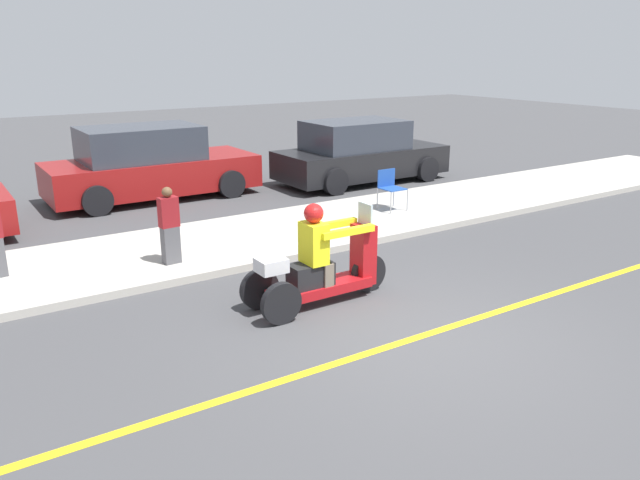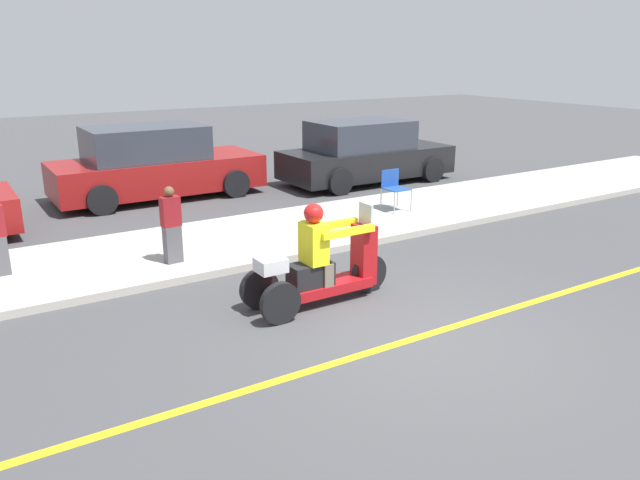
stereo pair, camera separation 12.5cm
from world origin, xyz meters
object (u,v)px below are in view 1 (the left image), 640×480
Objects in this scene: folding_chair_curbside at (390,185)px; parked_car_lot_far at (360,153)px; motorcycle_trike at (320,268)px; spectator_end_of_line at (170,227)px; parked_car_lot_left at (149,165)px.

parked_car_lot_far is at bearing 64.14° from folding_chair_curbside.
motorcycle_trike is 2.61× the size of folding_chair_curbside.
motorcycle_trike reaches higher than folding_chair_curbside.
motorcycle_trike is at bearing -130.28° from parked_car_lot_far.
folding_chair_curbside is at bearing -115.86° from parked_car_lot_far.
folding_chair_curbside is at bearing 9.24° from spectator_end_of_line.
spectator_end_of_line is 5.08m from folding_chair_curbside.
parked_car_lot_left is (0.12, 7.36, 0.27)m from motorcycle_trike.
folding_chair_curbside is 5.56m from parked_car_lot_left.
parked_car_lot_left is at bearing 89.06° from motorcycle_trike.
spectator_end_of_line is 7.52m from parked_car_lot_far.
spectator_end_of_line is 0.26× the size of parked_car_lot_left.
spectator_end_of_line is (-1.22, 2.38, 0.19)m from motorcycle_trike.
motorcycle_trike is at bearing -90.94° from parked_car_lot_left.
spectator_end_of_line is 0.27× the size of parked_car_lot_far.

